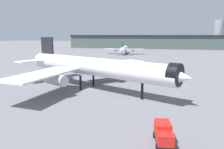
% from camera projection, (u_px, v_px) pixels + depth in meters
% --- Properties ---
extents(ground, '(900.00, 900.00, 0.00)m').
position_uv_depth(ground, '(89.00, 90.00, 65.55)').
color(ground, slate).
extents(airliner_near_gate, '(57.26, 51.10, 15.24)m').
position_uv_depth(airliner_near_gate, '(92.00, 67.00, 65.18)').
color(airliner_near_gate, white).
rests_on(airliner_near_gate, ground).
extents(airliner_far_taxiway, '(33.35, 37.08, 10.46)m').
position_uv_depth(airliner_far_taxiway, '(124.00, 48.00, 187.82)').
color(airliner_far_taxiway, white).
rests_on(airliner_far_taxiway, ground).
extents(terminal_building, '(218.16, 58.71, 32.18)m').
position_uv_depth(terminal_building, '(163.00, 41.00, 260.59)').
color(terminal_building, '#475651').
rests_on(terminal_building, ground).
extents(service_truck_front, '(3.78, 5.92, 3.00)m').
position_uv_depth(service_truck_front, '(163.00, 133.00, 32.86)').
color(service_truck_front, black).
rests_on(service_truck_front, ground).
extents(traffic_cone_near_nose, '(0.47, 0.47, 0.59)m').
position_uv_depth(traffic_cone_near_nose, '(194.00, 81.00, 76.70)').
color(traffic_cone_near_nose, '#F2600C').
rests_on(traffic_cone_near_nose, ground).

